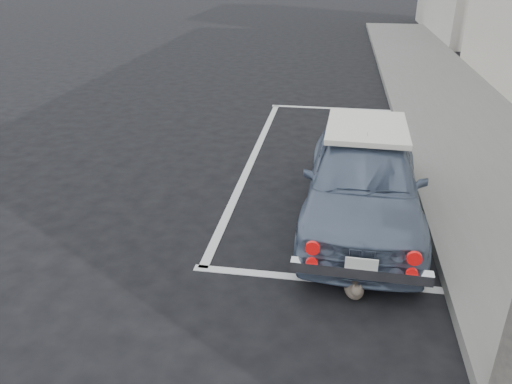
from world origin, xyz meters
TOP-DOWN VIEW (x-y plane):
  - ground at (0.00, 0.00)m, footprint 80.00×80.00m
  - sidewalk at (3.20, 2.00)m, footprint 2.80×40.00m
  - pline_rear at (0.50, -0.50)m, footprint 3.00×0.12m
  - pline_front at (0.50, 6.50)m, footprint 3.00×0.12m
  - pline_side at (-0.90, 3.00)m, footprint 0.12×7.00m
  - retro_coupe at (0.93, 1.00)m, footprint 1.64×3.82m
  - cat at (0.83, -0.75)m, footprint 0.25×0.48m

SIDE VIEW (x-z plane):
  - ground at x=0.00m, z-range 0.00..0.00m
  - pline_rear at x=0.50m, z-range 0.00..0.01m
  - pline_front at x=0.50m, z-range 0.00..0.01m
  - pline_side at x=-0.90m, z-range 0.00..0.01m
  - sidewalk at x=3.20m, z-range 0.00..0.15m
  - cat at x=0.83m, z-range -0.01..0.24m
  - retro_coupe at x=0.93m, z-range 0.01..1.29m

